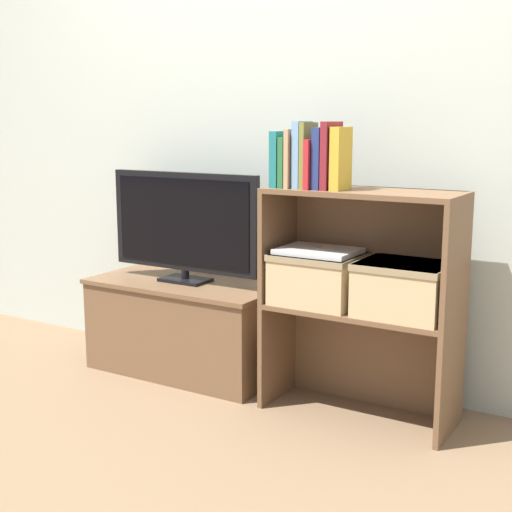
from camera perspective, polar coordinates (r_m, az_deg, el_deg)
The scene contains 18 objects.
ground_plane at distance 3.01m, azimuth -1.56°, elevation -11.67°, with size 16.00×16.00×0.00m, color brown.
wall_back at distance 3.17m, azimuth 2.85°, elevation 11.71°, with size 10.00×0.05×2.40m.
tv_stand at distance 3.32m, azimuth -5.60°, elevation -5.62°, with size 0.89×0.44×0.43m.
tv at distance 3.22m, azimuth -5.77°, elevation 2.58°, with size 0.77×0.14×0.50m.
bookshelf_lower_tier at distance 2.88m, azimuth 8.69°, elevation -6.98°, with size 0.74×0.31×0.43m.
bookshelf_upper_tier at distance 2.78m, azimuth 8.96°, elevation 1.84°, with size 0.74×0.31×0.46m.
book_teal at distance 2.80m, azimuth 2.02°, elevation 7.75°, with size 0.03×0.14×0.22m.
book_forest at distance 2.78m, azimuth 2.64°, elevation 7.51°, with size 0.02×0.14×0.19m.
book_tan at distance 2.77m, azimuth 3.11°, elevation 7.80°, with size 0.02×0.15×0.22m.
book_skyblue at distance 2.75m, azimuth 3.70°, elevation 8.08°, with size 0.03×0.12×0.25m.
book_olive at distance 2.74m, azimuth 4.21°, elevation 8.02°, with size 0.02×0.12×0.25m.
book_crimson at distance 2.73m, azimuth 4.73°, elevation 7.34°, with size 0.02×0.16×0.19m.
book_navy at distance 2.71m, azimuth 5.35°, elevation 7.78°, with size 0.03×0.13×0.23m.
book_maroon at distance 2.70m, azimuth 6.04°, elevation 7.98°, with size 0.03×0.14×0.25m.
book_mustard at distance 2.68m, azimuth 6.80°, elevation 7.75°, with size 0.04×0.12×0.23m.
storage_basket_left at distance 2.82m, azimuth 4.99°, elevation -1.60°, with size 0.33×0.28×0.20m.
storage_basket_right at distance 2.69m, azimuth 11.74°, elevation -2.41°, with size 0.33×0.28×0.20m.
laptop at distance 2.80m, azimuth 5.02°, elevation 0.41°, with size 0.30×0.23×0.02m.
Camera 1 is at (1.51, -2.33, 1.15)m, focal length 50.00 mm.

